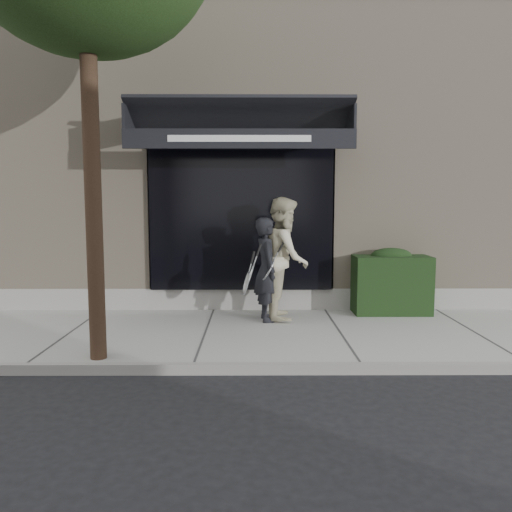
{
  "coord_description": "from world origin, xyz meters",
  "views": [
    {
      "loc": [
        -1.29,
        -7.3,
        2.03
      ],
      "look_at": [
        -1.24,
        0.6,
        1.19
      ],
      "focal_mm": 35.0,
      "sensor_mm": 36.0,
      "label": 1
    }
  ],
  "objects": [
    {
      "name": "sidewalk",
      "position": [
        0.0,
        0.0,
        0.06
      ],
      "size": [
        20.0,
        3.0,
        0.12
      ],
      "primitive_type": "cube",
      "color": "#A1A19B",
      "rests_on": "ground"
    },
    {
      "name": "building_facade",
      "position": [
        -0.01,
        4.96,
        2.74
      ],
      "size": [
        14.3,
        8.04,
        5.64
      ],
      "color": "tan",
      "rests_on": "ground"
    },
    {
      "name": "ground",
      "position": [
        0.0,
        0.0,
        0.0
      ],
      "size": [
        80.0,
        80.0,
        0.0
      ],
      "primitive_type": "plane",
      "color": "black",
      "rests_on": "ground"
    },
    {
      "name": "curb",
      "position": [
        0.0,
        -1.55,
        0.07
      ],
      "size": [
        20.0,
        0.1,
        0.14
      ],
      "primitive_type": "cube",
      "color": "gray",
      "rests_on": "ground"
    },
    {
      "name": "pedestrian_back",
      "position": [
        -0.77,
        0.88,
        1.12
      ],
      "size": [
        0.8,
        1.0,
        2.0
      ],
      "color": "beige",
      "rests_on": "sidewalk"
    },
    {
      "name": "hedge",
      "position": [
        1.1,
        1.25,
        0.66
      ],
      "size": [
        1.3,
        0.7,
        1.14
      ],
      "color": "black",
      "rests_on": "sidewalk"
    },
    {
      "name": "pedestrian_front",
      "position": [
        -1.07,
        0.68,
        0.96
      ],
      "size": [
        0.67,
        0.83,
        1.68
      ],
      "color": "black",
      "rests_on": "sidewalk"
    }
  ]
}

